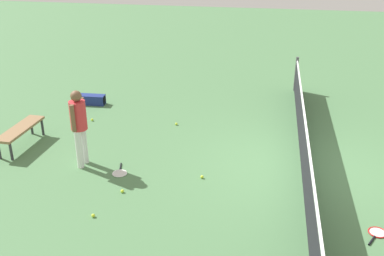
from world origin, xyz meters
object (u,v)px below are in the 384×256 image
at_px(tennis_ball_baseline, 176,124).
at_px(tennis_ball_stray_left, 122,191).
at_px(tennis_ball_by_net, 93,216).
at_px(tennis_racket_far_player, 377,233).
at_px(tennis_ball_near_player, 202,177).
at_px(player_near_side, 79,122).
at_px(tennis_ball_midcourt, 92,120).
at_px(tennis_racket_near_player, 120,173).
at_px(equipment_bag, 92,100).
at_px(courtside_bench, 20,130).

relative_size(tennis_ball_baseline, tennis_ball_stray_left, 1.00).
bearing_deg(tennis_ball_by_net, tennis_racket_far_player, 94.24).
bearing_deg(tennis_ball_near_player, tennis_ball_baseline, -157.44).
height_order(player_near_side, tennis_ball_by_net, player_near_side).
distance_m(player_near_side, tennis_ball_by_net, 2.25).
relative_size(tennis_ball_near_player, tennis_ball_by_net, 1.00).
xyz_separation_m(tennis_ball_near_player, tennis_ball_midcourt, (-2.45, -3.32, 0.00)).
xyz_separation_m(tennis_racket_near_player, equipment_bag, (-3.70, -2.02, 0.13)).
bearing_deg(equipment_bag, tennis_ball_baseline, 68.69).
xyz_separation_m(tennis_ball_stray_left, courtside_bench, (-1.55, -2.92, 0.38)).
xyz_separation_m(player_near_side, tennis_racket_far_player, (1.44, 5.82, -1.00)).
bearing_deg(tennis_ball_by_net, tennis_ball_near_player, 134.37).
xyz_separation_m(tennis_ball_stray_left, equipment_bag, (-4.42, -2.31, 0.11)).
height_order(tennis_ball_near_player, tennis_ball_midcourt, same).
height_order(tennis_ball_by_net, tennis_ball_midcourt, same).
bearing_deg(equipment_bag, tennis_ball_stray_left, 27.61).
distance_m(tennis_ball_near_player, tennis_ball_stray_left, 1.65).
distance_m(tennis_racket_near_player, tennis_ball_near_player, 1.74).
bearing_deg(tennis_racket_far_player, tennis_ball_baseline, -132.31).
distance_m(tennis_ball_near_player, tennis_ball_by_net, 2.39).
bearing_deg(player_near_side, tennis_ball_baseline, 147.31).
xyz_separation_m(tennis_racket_far_player, tennis_ball_baseline, (-3.87, -4.26, 0.02)).
relative_size(tennis_ball_by_net, tennis_ball_stray_left, 1.00).
bearing_deg(tennis_ball_baseline, tennis_ball_midcourt, -87.13).
bearing_deg(tennis_racket_far_player, tennis_ball_near_player, -112.31).
bearing_deg(tennis_ball_near_player, tennis_ball_by_net, -45.63).
height_order(tennis_racket_near_player, courtside_bench, courtside_bench).
distance_m(tennis_racket_far_player, tennis_ball_near_player, 3.45).
xyz_separation_m(tennis_racket_near_player, courtside_bench, (-0.83, -2.64, 0.40)).
distance_m(tennis_ball_baseline, tennis_ball_stray_left, 3.39).
xyz_separation_m(tennis_ball_baseline, courtside_bench, (1.82, -3.31, 0.38)).
distance_m(tennis_ball_midcourt, equipment_bag, 1.25).
relative_size(tennis_ball_by_net, equipment_bag, 0.08).
bearing_deg(tennis_ball_baseline, tennis_ball_near_player, 22.56).
height_order(tennis_ball_midcourt, equipment_bag, equipment_bag).
distance_m(tennis_ball_baseline, equipment_bag, 2.89).
bearing_deg(tennis_ball_stray_left, tennis_racket_near_player, -158.20).
height_order(tennis_ball_midcourt, tennis_ball_stray_left, same).
relative_size(tennis_ball_baseline, equipment_bag, 0.08).
bearing_deg(player_near_side, tennis_racket_far_player, 76.06).
bearing_deg(tennis_ball_near_player, equipment_bag, -133.89).
height_order(tennis_racket_far_player, equipment_bag, equipment_bag).
xyz_separation_m(tennis_ball_by_net, equipment_bag, (-5.29, -2.05, 0.11)).
bearing_deg(tennis_ball_near_player, tennis_ball_midcourt, -126.45).
bearing_deg(tennis_racket_far_player, equipment_bag, -125.33).
xyz_separation_m(player_near_side, equipment_bag, (-3.48, -1.13, -0.87)).
distance_m(tennis_ball_by_net, tennis_ball_midcourt, 4.43).
height_order(tennis_ball_by_net, equipment_bag, equipment_bag).
xyz_separation_m(player_near_side, tennis_ball_baseline, (-2.43, 1.56, -0.98)).
height_order(tennis_racket_near_player, equipment_bag, equipment_bag).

